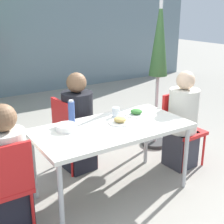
% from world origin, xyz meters
% --- Properties ---
extents(ground_plane, '(24.00, 24.00, 0.00)m').
position_xyz_m(ground_plane, '(0.00, 0.00, 0.00)').
color(ground_plane, gray).
extents(dining_table, '(1.53, 0.78, 0.74)m').
position_xyz_m(dining_table, '(0.00, 0.00, 0.68)').
color(dining_table, silver).
rests_on(dining_table, ground).
extents(chair_left, '(0.40, 0.40, 0.87)m').
position_xyz_m(chair_left, '(-1.07, -0.08, 0.51)').
color(chair_left, red).
rests_on(chair_left, ground).
extents(person_left, '(0.32, 0.32, 1.14)m').
position_xyz_m(person_left, '(-1.02, 0.00, 0.55)').
color(person_left, black).
rests_on(person_left, ground).
extents(chair_right, '(0.42, 0.42, 0.87)m').
position_xyz_m(chair_right, '(1.06, 0.13, 0.51)').
color(chair_right, red).
rests_on(chair_right, ground).
extents(person_right, '(0.35, 0.35, 1.17)m').
position_xyz_m(person_right, '(1.02, 0.05, 0.55)').
color(person_right, '#383842').
rests_on(person_right, ground).
extents(chair_far, '(0.43, 0.43, 0.87)m').
position_xyz_m(chair_far, '(-0.14, 0.68, 0.51)').
color(chair_far, red).
rests_on(chair_far, ground).
extents(person_far, '(0.35, 0.35, 1.17)m').
position_xyz_m(person_far, '(-0.05, 0.64, 0.55)').
color(person_far, black).
rests_on(person_far, ground).
extents(closed_umbrella, '(0.36, 0.36, 2.01)m').
position_xyz_m(closed_umbrella, '(1.15, 0.68, 1.34)').
color(closed_umbrella, '#333333').
rests_on(closed_umbrella, ground).
extents(plate_0, '(0.23, 0.23, 0.06)m').
position_xyz_m(plate_0, '(0.41, 0.15, 0.76)').
color(plate_0, white).
rests_on(plate_0, dining_table).
extents(plate_1, '(0.23, 0.23, 0.06)m').
position_xyz_m(plate_1, '(0.12, 0.03, 0.76)').
color(plate_1, white).
rests_on(plate_1, dining_table).
extents(bottle, '(0.07, 0.07, 0.23)m').
position_xyz_m(bottle, '(-0.27, 0.33, 0.85)').
color(bottle, '#334C8E').
rests_on(bottle, dining_table).
extents(drinking_cup, '(0.08, 0.08, 0.10)m').
position_xyz_m(drinking_cup, '(0.19, 0.22, 0.79)').
color(drinking_cup, silver).
rests_on(drinking_cup, dining_table).
extents(salad_bowl, '(0.20, 0.20, 0.06)m').
position_xyz_m(salad_bowl, '(-0.41, 0.15, 0.77)').
color(salad_bowl, white).
rests_on(salad_bowl, dining_table).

